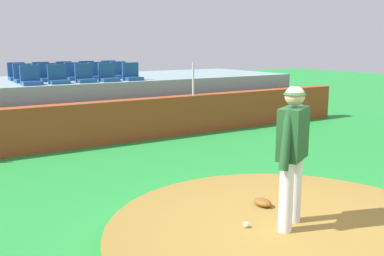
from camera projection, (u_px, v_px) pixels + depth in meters
ground_plane at (290, 246)px, 5.57m from camera, size 60.00×60.00×0.00m
pitchers_mound at (291, 237)px, 5.55m from camera, size 4.73×4.73×0.24m
pitcher at (293, 145)px, 5.39m from camera, size 0.71×0.47×1.82m
baseball at (246, 225)px, 5.53m from camera, size 0.07×0.07×0.07m
fielding_glove at (263, 202)px, 6.26m from camera, size 0.21×0.31×0.11m
brick_barrier at (100, 123)px, 11.10m from camera, size 16.43×0.40×1.09m
fence_post_right at (193, 79)px, 12.36m from camera, size 0.06×0.06×0.92m
bleacher_platform at (69, 103)px, 13.25m from camera, size 14.14×4.14×1.50m
stadium_chair_0 at (31, 79)px, 11.06m from camera, size 0.48×0.44×0.50m
stadium_chair_1 at (58, 78)px, 11.44m from camera, size 0.48×0.44×0.50m
stadium_chair_2 at (85, 77)px, 11.81m from camera, size 0.48×0.44×0.50m
stadium_chair_3 at (108, 76)px, 12.13m from camera, size 0.48×0.44×0.50m
stadium_chair_4 at (132, 75)px, 12.49m from camera, size 0.48×0.44×0.50m
stadium_chair_5 at (24, 77)px, 11.82m from camera, size 0.48×0.44×0.50m
stadium_chair_6 at (48, 76)px, 12.16m from camera, size 0.48×0.44×0.50m
stadium_chair_7 at (75, 75)px, 12.58m from camera, size 0.48×0.44×0.50m
stadium_chair_8 at (98, 74)px, 12.91m from camera, size 0.48×0.44×0.50m
stadium_chair_9 at (119, 73)px, 13.28m from camera, size 0.48×0.44×0.50m
stadium_chair_10 at (17, 75)px, 12.58m from camera, size 0.48×0.44×0.50m
stadium_chair_11 at (42, 74)px, 12.92m from camera, size 0.48×0.44×0.50m
stadium_chair_12 at (65, 73)px, 13.29m from camera, size 0.48×0.44×0.50m
stadium_chair_13 at (88, 72)px, 13.67m from camera, size 0.48×0.44×0.50m
stadium_chair_14 at (110, 71)px, 14.01m from camera, size 0.48×0.44×0.50m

